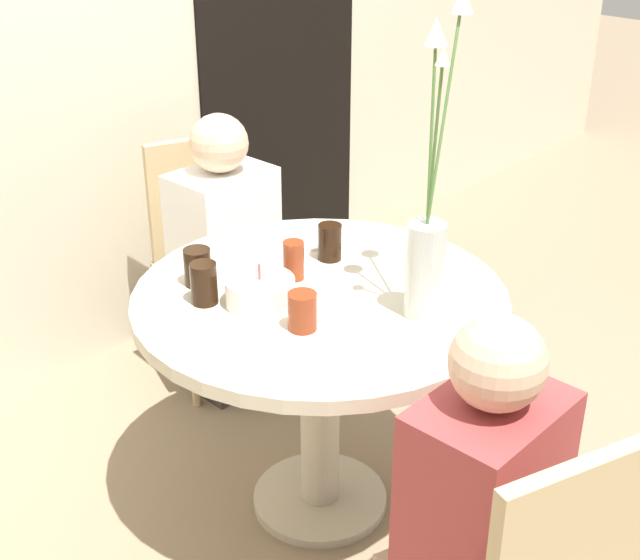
{
  "coord_description": "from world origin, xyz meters",
  "views": [
    {
      "loc": [
        -1.58,
        -1.48,
        1.89
      ],
      "look_at": [
        0.0,
        0.0,
        0.78
      ],
      "focal_mm": 50.0,
      "sensor_mm": 36.0,
      "label": 1
    }
  ],
  "objects_px": {
    "birthday_cake": "(260,292)",
    "drink_glass_0": "(204,283)",
    "side_plate": "(316,237)",
    "person_guest": "(479,537)",
    "drink_glass_2": "(198,267)",
    "drink_glass_1": "(302,311)",
    "person_boy": "(225,266)",
    "chair_left_flank": "(210,248)",
    "flower_vase": "(428,230)",
    "drink_glass_3": "(330,242)",
    "drink_glass_4": "(294,260)"
  },
  "relations": [
    {
      "from": "drink_glass_2",
      "to": "drink_glass_4",
      "type": "height_order",
      "value": "drink_glass_4"
    },
    {
      "from": "side_plate",
      "to": "person_boy",
      "type": "xyz_separation_m",
      "value": [
        0.01,
        0.46,
        -0.26
      ]
    },
    {
      "from": "drink_glass_1",
      "to": "drink_glass_4",
      "type": "relative_size",
      "value": 0.9
    },
    {
      "from": "drink_glass_2",
      "to": "person_guest",
      "type": "distance_m",
      "value": 1.05
    },
    {
      "from": "side_plate",
      "to": "drink_glass_2",
      "type": "height_order",
      "value": "drink_glass_2"
    },
    {
      "from": "flower_vase",
      "to": "side_plate",
      "type": "height_order",
      "value": "flower_vase"
    },
    {
      "from": "flower_vase",
      "to": "drink_glass_2",
      "type": "relative_size",
      "value": 7.59
    },
    {
      "from": "drink_glass_0",
      "to": "drink_glass_1",
      "type": "height_order",
      "value": "drink_glass_0"
    },
    {
      "from": "drink_glass_4",
      "to": "person_boy",
      "type": "height_order",
      "value": "person_boy"
    },
    {
      "from": "drink_glass_0",
      "to": "drink_glass_2",
      "type": "distance_m",
      "value": 0.11
    },
    {
      "from": "side_plate",
      "to": "drink_glass_3",
      "type": "height_order",
      "value": "drink_glass_3"
    },
    {
      "from": "drink_glass_1",
      "to": "person_guest",
      "type": "bearing_deg",
      "value": -97.44
    },
    {
      "from": "chair_left_flank",
      "to": "drink_glass_2",
      "type": "xyz_separation_m",
      "value": [
        -0.52,
        -0.58,
        0.3
      ]
    },
    {
      "from": "drink_glass_2",
      "to": "drink_glass_1",
      "type": "bearing_deg",
      "value": -86.91
    },
    {
      "from": "chair_left_flank",
      "to": "drink_glass_2",
      "type": "bearing_deg",
      "value": -111.29
    },
    {
      "from": "drink_glass_1",
      "to": "person_boy",
      "type": "height_order",
      "value": "person_boy"
    },
    {
      "from": "chair_left_flank",
      "to": "person_guest",
      "type": "distance_m",
      "value": 1.69
    },
    {
      "from": "drink_glass_3",
      "to": "drink_glass_4",
      "type": "height_order",
      "value": "drink_glass_4"
    },
    {
      "from": "chair_left_flank",
      "to": "person_guest",
      "type": "xyz_separation_m",
      "value": [
        -0.58,
        -1.58,
        -0.0
      ]
    },
    {
      "from": "person_boy",
      "to": "person_guest",
      "type": "bearing_deg",
      "value": -110.03
    },
    {
      "from": "chair_left_flank",
      "to": "person_boy",
      "type": "height_order",
      "value": "person_boy"
    },
    {
      "from": "drink_glass_2",
      "to": "person_guest",
      "type": "xyz_separation_m",
      "value": [
        -0.06,
        -1.01,
        -0.31
      ]
    },
    {
      "from": "drink_glass_2",
      "to": "flower_vase",
      "type": "bearing_deg",
      "value": -61.17
    },
    {
      "from": "flower_vase",
      "to": "side_plate",
      "type": "xyz_separation_m",
      "value": [
        0.14,
        0.52,
        -0.23
      ]
    },
    {
      "from": "side_plate",
      "to": "person_guest",
      "type": "xyz_separation_m",
      "value": [
        -0.51,
        -0.97,
        -0.26
      ]
    },
    {
      "from": "side_plate",
      "to": "drink_glass_1",
      "type": "xyz_separation_m",
      "value": [
        -0.43,
        -0.35,
        0.05
      ]
    },
    {
      "from": "chair_left_flank",
      "to": "drink_glass_0",
      "type": "height_order",
      "value": "chair_left_flank"
    },
    {
      "from": "drink_glass_2",
      "to": "drink_glass_0",
      "type": "bearing_deg",
      "value": -121.05
    },
    {
      "from": "person_guest",
      "to": "side_plate",
      "type": "bearing_deg",
      "value": 62.38
    },
    {
      "from": "drink_glass_0",
      "to": "drink_glass_2",
      "type": "height_order",
      "value": "drink_glass_0"
    },
    {
      "from": "drink_glass_3",
      "to": "person_guest",
      "type": "bearing_deg",
      "value": -117.04
    },
    {
      "from": "person_boy",
      "to": "drink_glass_4",
      "type": "bearing_deg",
      "value": -113.0
    },
    {
      "from": "side_plate",
      "to": "drink_glass_4",
      "type": "height_order",
      "value": "drink_glass_4"
    },
    {
      "from": "birthday_cake",
      "to": "drink_glass_0",
      "type": "bearing_deg",
      "value": 129.91
    },
    {
      "from": "chair_left_flank",
      "to": "drink_glass_4",
      "type": "xyz_separation_m",
      "value": [
        -0.31,
        -0.75,
        0.31
      ]
    },
    {
      "from": "flower_vase",
      "to": "drink_glass_4",
      "type": "distance_m",
      "value": 0.44
    },
    {
      "from": "chair_left_flank",
      "to": "person_boy",
      "type": "distance_m",
      "value": 0.16
    },
    {
      "from": "drink_glass_0",
      "to": "person_guest",
      "type": "height_order",
      "value": "person_guest"
    },
    {
      "from": "drink_glass_3",
      "to": "person_guest",
      "type": "height_order",
      "value": "person_guest"
    },
    {
      "from": "drink_glass_3",
      "to": "birthday_cake",
      "type": "bearing_deg",
      "value": -171.05
    },
    {
      "from": "chair_left_flank",
      "to": "person_boy",
      "type": "xyz_separation_m",
      "value": [
        -0.06,
        -0.15,
        -0.0
      ]
    },
    {
      "from": "drink_glass_3",
      "to": "person_boy",
      "type": "distance_m",
      "value": 0.67
    },
    {
      "from": "birthday_cake",
      "to": "flower_vase",
      "type": "bearing_deg",
      "value": -52.25
    },
    {
      "from": "person_boy",
      "to": "person_guest",
      "type": "height_order",
      "value": "same"
    },
    {
      "from": "drink_glass_3",
      "to": "person_guest",
      "type": "xyz_separation_m",
      "value": [
        -0.43,
        -0.85,
        -0.31
      ]
    },
    {
      "from": "side_plate",
      "to": "person_guest",
      "type": "distance_m",
      "value": 1.13
    },
    {
      "from": "drink_glass_2",
      "to": "person_guest",
      "type": "bearing_deg",
      "value": -93.41
    },
    {
      "from": "chair_left_flank",
      "to": "side_plate",
      "type": "bearing_deg",
      "value": -75.88
    },
    {
      "from": "birthday_cake",
      "to": "side_plate",
      "type": "xyz_separation_m",
      "value": [
        0.41,
        0.18,
        -0.03
      ]
    },
    {
      "from": "chair_left_flank",
      "to": "person_boy",
      "type": "bearing_deg",
      "value": -90.0
    }
  ]
}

